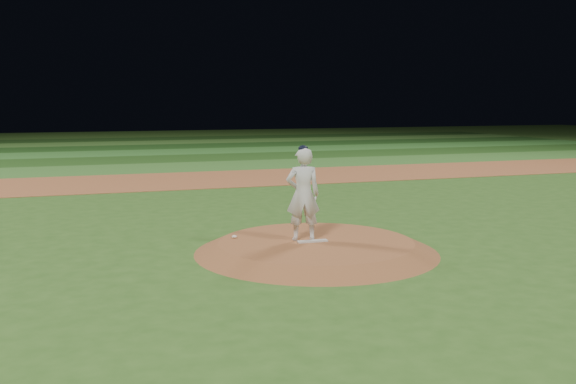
% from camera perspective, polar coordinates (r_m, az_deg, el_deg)
% --- Properties ---
extents(ground, '(120.00, 120.00, 0.00)m').
position_cam_1_polar(ground, '(14.59, 2.52, -5.34)').
color(ground, '#315D1E').
rests_on(ground, ground).
extents(infield_dirt_band, '(70.00, 6.00, 0.02)m').
position_cam_1_polar(infield_dirt_band, '(27.91, -7.89, 1.10)').
color(infield_dirt_band, '#A05931').
rests_on(infield_dirt_band, ground).
extents(outfield_stripe_0, '(70.00, 5.00, 0.02)m').
position_cam_1_polar(outfield_stripe_0, '(33.30, -9.66, 2.19)').
color(outfield_stripe_0, '#387329').
rests_on(outfield_stripe_0, ground).
extents(outfield_stripe_1, '(70.00, 5.00, 0.02)m').
position_cam_1_polar(outfield_stripe_1, '(38.22, -10.84, 2.92)').
color(outfield_stripe_1, '#224D18').
rests_on(outfield_stripe_1, ground).
extents(outfield_stripe_2, '(70.00, 5.00, 0.02)m').
position_cam_1_polar(outfield_stripe_2, '(43.16, -11.75, 3.48)').
color(outfield_stripe_2, '#347B2C').
rests_on(outfield_stripe_2, ground).
extents(outfield_stripe_3, '(70.00, 5.00, 0.02)m').
position_cam_1_polar(outfield_stripe_3, '(48.12, -12.48, 3.92)').
color(outfield_stripe_3, '#1D4817').
rests_on(outfield_stripe_3, ground).
extents(outfield_stripe_4, '(70.00, 5.00, 0.02)m').
position_cam_1_polar(outfield_stripe_4, '(53.08, -13.07, 4.28)').
color(outfield_stripe_4, '#40782B').
rests_on(outfield_stripe_4, ground).
extents(outfield_stripe_5, '(70.00, 5.00, 0.02)m').
position_cam_1_polar(outfield_stripe_5, '(58.05, -13.55, 4.58)').
color(outfield_stripe_5, '#1C4215').
rests_on(outfield_stripe_5, ground).
extents(pitchers_mound, '(5.50, 5.50, 0.25)m').
position_cam_1_polar(pitchers_mound, '(14.56, 2.52, -4.86)').
color(pitchers_mound, brown).
rests_on(pitchers_mound, ground).
extents(pitching_rubber, '(0.69, 0.20, 0.03)m').
position_cam_1_polar(pitching_rubber, '(14.44, 2.20, -4.39)').
color(pitching_rubber, silver).
rests_on(pitching_rubber, pitchers_mound).
extents(rosin_bag, '(0.12, 0.12, 0.07)m').
position_cam_1_polar(rosin_bag, '(14.88, -4.79, -3.97)').
color(rosin_bag, white).
rests_on(rosin_bag, pitchers_mound).
extents(pitcher_on_mound, '(0.85, 0.64, 2.16)m').
position_cam_1_polar(pitcher_on_mound, '(14.43, 1.34, -0.18)').
color(pitcher_on_mound, silver).
rests_on(pitcher_on_mound, pitchers_mound).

